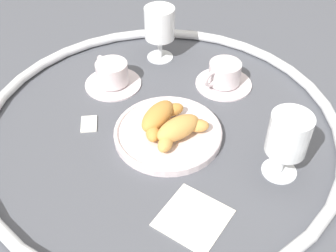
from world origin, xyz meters
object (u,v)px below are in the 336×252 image
(croissant_large, at_px, (159,117))
(juice_glass_right, at_px, (288,137))
(croissant_small, at_px, (179,130))
(sugar_packet, at_px, (89,123))
(juice_glass_left, at_px, (160,26))
(coffee_cup_near, at_px, (112,75))
(coffee_cup_far, at_px, (224,76))
(folded_napkin, at_px, (193,217))
(pastry_plate, at_px, (168,133))

(croissant_large, xyz_separation_m, juice_glass_right, (0.00, 0.26, 0.05))
(croissant_small, relative_size, sugar_packet, 2.45)
(croissant_small, distance_m, juice_glass_left, 0.33)
(coffee_cup_near, relative_size, coffee_cup_far, 1.00)
(coffee_cup_near, xyz_separation_m, folded_napkin, (0.28, 0.32, -0.02))
(juice_glass_right, xyz_separation_m, folded_napkin, (0.17, -0.11, -0.09))
(coffee_cup_near, height_order, coffee_cup_far, same)
(folded_napkin, bearing_deg, pastry_plate, -142.87)
(pastry_plate, height_order, sugar_packet, pastry_plate)
(pastry_plate, bearing_deg, coffee_cup_near, -118.73)
(pastry_plate, height_order, coffee_cup_near, coffee_cup_near)
(coffee_cup_near, bearing_deg, croissant_small, 62.56)
(juice_glass_left, distance_m, juice_glass_right, 0.46)
(sugar_packet, bearing_deg, juice_glass_right, 65.14)
(folded_napkin, bearing_deg, coffee_cup_far, -168.03)
(coffee_cup_far, bearing_deg, juice_glass_right, 41.37)
(coffee_cup_near, xyz_separation_m, juice_glass_left, (-0.15, 0.05, 0.07))
(coffee_cup_near, height_order, juice_glass_right, juice_glass_right)
(croissant_large, bearing_deg, juice_glass_left, -154.39)
(coffee_cup_far, xyz_separation_m, juice_glass_right, (0.22, 0.19, 0.07))
(pastry_plate, xyz_separation_m, folded_napkin, (0.17, 0.13, -0.01))
(pastry_plate, distance_m, juice_glass_left, 0.31)
(juice_glass_left, bearing_deg, croissant_large, 25.61)
(juice_glass_right, height_order, folded_napkin, juice_glass_right)
(sugar_packet, bearing_deg, juice_glass_left, 144.36)
(pastry_plate, height_order, croissant_large, croissant_large)
(coffee_cup_far, relative_size, juice_glass_left, 0.97)
(juice_glass_right, bearing_deg, coffee_cup_near, -103.67)
(coffee_cup_far, bearing_deg, croissant_small, -3.92)
(juice_glass_left, xyz_separation_m, juice_glass_right, (0.26, 0.38, 0.00))
(coffee_cup_far, relative_size, sugar_packet, 2.72)
(coffee_cup_far, xyz_separation_m, juice_glass_left, (-0.04, -0.19, 0.07))
(coffee_cup_far, bearing_deg, coffee_cup_near, -65.39)
(coffee_cup_near, relative_size, juice_glass_left, 0.97)
(croissant_small, distance_m, coffee_cup_far, 0.23)
(sugar_packet, bearing_deg, croissant_small, 67.63)
(coffee_cup_far, bearing_deg, croissant_large, -17.78)
(pastry_plate, relative_size, coffee_cup_near, 1.67)
(coffee_cup_near, height_order, folded_napkin, coffee_cup_near)
(croissant_small, relative_size, coffee_cup_near, 0.90)
(croissant_large, bearing_deg, coffee_cup_far, 162.22)
(coffee_cup_near, distance_m, coffee_cup_far, 0.27)
(croissant_large, height_order, folded_napkin, croissant_large)
(juice_glass_left, bearing_deg, croissant_small, 32.69)
(pastry_plate, height_order, croissant_small, croissant_small)
(sugar_packet, bearing_deg, pastry_plate, 72.04)
(pastry_plate, bearing_deg, croissant_small, 72.16)
(croissant_small, height_order, juice_glass_left, juice_glass_left)
(juice_glass_right, bearing_deg, coffee_cup_far, -138.63)
(croissant_large, distance_m, coffee_cup_far, 0.22)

